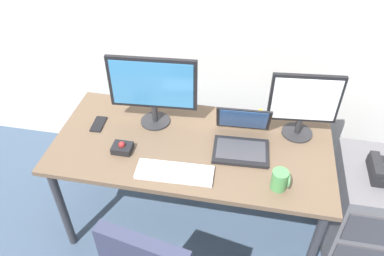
{
  "coord_description": "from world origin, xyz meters",
  "views": [
    {
      "loc": [
        0.31,
        -1.59,
        2.21
      ],
      "look_at": [
        0.0,
        0.0,
        0.84
      ],
      "focal_mm": 35.68,
      "sensor_mm": 36.0,
      "label": 1
    }
  ],
  "objects_px": {
    "monitor_side": "(304,103)",
    "trackball_mouse": "(122,148)",
    "laptop": "(242,139)",
    "cell_phone": "(99,124)",
    "coffee_mug": "(280,180)",
    "banana": "(256,117)",
    "file_cabinet": "(366,210)",
    "monitor_main": "(153,87)",
    "keyboard": "(175,172)"
  },
  "relations": [
    {
      "from": "monitor_main",
      "to": "laptop",
      "type": "relative_size",
      "value": 1.55
    },
    {
      "from": "keyboard",
      "to": "monitor_side",
      "type": "bearing_deg",
      "value": 35.3
    },
    {
      "from": "monitor_main",
      "to": "banana",
      "type": "height_order",
      "value": "monitor_main"
    },
    {
      "from": "coffee_mug",
      "to": "monitor_side",
      "type": "bearing_deg",
      "value": 77.32
    },
    {
      "from": "monitor_main",
      "to": "keyboard",
      "type": "height_order",
      "value": "monitor_main"
    },
    {
      "from": "banana",
      "to": "trackball_mouse",
      "type": "bearing_deg",
      "value": -149.58
    },
    {
      "from": "laptop",
      "to": "cell_phone",
      "type": "distance_m",
      "value": 0.87
    },
    {
      "from": "trackball_mouse",
      "to": "cell_phone",
      "type": "relative_size",
      "value": 0.77
    },
    {
      "from": "laptop",
      "to": "monitor_side",
      "type": "bearing_deg",
      "value": 28.19
    },
    {
      "from": "file_cabinet",
      "to": "cell_phone",
      "type": "xyz_separation_m",
      "value": [
        -1.67,
        0.03,
        0.4
      ]
    },
    {
      "from": "laptop",
      "to": "banana",
      "type": "relative_size",
      "value": 1.75
    },
    {
      "from": "keyboard",
      "to": "trackball_mouse",
      "type": "relative_size",
      "value": 3.78
    },
    {
      "from": "monitor_side",
      "to": "cell_phone",
      "type": "bearing_deg",
      "value": -173.11
    },
    {
      "from": "monitor_side",
      "to": "cell_phone",
      "type": "height_order",
      "value": "monitor_side"
    },
    {
      "from": "cell_phone",
      "to": "trackball_mouse",
      "type": "bearing_deg",
      "value": -44.34
    },
    {
      "from": "file_cabinet",
      "to": "monitor_main",
      "type": "height_order",
      "value": "monitor_main"
    },
    {
      "from": "coffee_mug",
      "to": "cell_phone",
      "type": "bearing_deg",
      "value": 164.57
    },
    {
      "from": "trackball_mouse",
      "to": "banana",
      "type": "xyz_separation_m",
      "value": [
        0.72,
        0.42,
        -0.0
      ]
    },
    {
      "from": "coffee_mug",
      "to": "keyboard",
      "type": "bearing_deg",
      "value": -178.97
    },
    {
      "from": "coffee_mug",
      "to": "banana",
      "type": "relative_size",
      "value": 0.59
    },
    {
      "from": "keyboard",
      "to": "coffee_mug",
      "type": "height_order",
      "value": "coffee_mug"
    },
    {
      "from": "banana",
      "to": "file_cabinet",
      "type": "bearing_deg",
      "value": -19.47
    },
    {
      "from": "monitor_side",
      "to": "laptop",
      "type": "relative_size",
      "value": 1.22
    },
    {
      "from": "coffee_mug",
      "to": "banana",
      "type": "bearing_deg",
      "value": 105.54
    },
    {
      "from": "monitor_main",
      "to": "cell_phone",
      "type": "height_order",
      "value": "monitor_main"
    },
    {
      "from": "file_cabinet",
      "to": "monitor_main",
      "type": "relative_size",
      "value": 1.27
    },
    {
      "from": "file_cabinet",
      "to": "keyboard",
      "type": "relative_size",
      "value": 1.57
    },
    {
      "from": "trackball_mouse",
      "to": "coffee_mug",
      "type": "distance_m",
      "value": 0.88
    },
    {
      "from": "keyboard",
      "to": "laptop",
      "type": "height_order",
      "value": "laptop"
    },
    {
      "from": "monitor_side",
      "to": "trackball_mouse",
      "type": "bearing_deg",
      "value": -160.89
    },
    {
      "from": "cell_phone",
      "to": "laptop",
      "type": "bearing_deg",
      "value": -4.81
    },
    {
      "from": "monitor_main",
      "to": "cell_phone",
      "type": "bearing_deg",
      "value": -164.68
    },
    {
      "from": "monitor_main",
      "to": "banana",
      "type": "bearing_deg",
      "value": 12.99
    },
    {
      "from": "file_cabinet",
      "to": "monitor_main",
      "type": "distance_m",
      "value": 1.49
    },
    {
      "from": "file_cabinet",
      "to": "cell_phone",
      "type": "distance_m",
      "value": 1.72
    },
    {
      "from": "laptop",
      "to": "coffee_mug",
      "type": "relative_size",
      "value": 2.99
    },
    {
      "from": "keyboard",
      "to": "cell_phone",
      "type": "height_order",
      "value": "keyboard"
    },
    {
      "from": "monitor_side",
      "to": "keyboard",
      "type": "distance_m",
      "value": 0.81
    },
    {
      "from": "file_cabinet",
      "to": "monitor_side",
      "type": "relative_size",
      "value": 1.6
    },
    {
      "from": "keyboard",
      "to": "banana",
      "type": "bearing_deg",
      "value": 54.02
    },
    {
      "from": "trackball_mouse",
      "to": "cell_phone",
      "type": "height_order",
      "value": "trackball_mouse"
    },
    {
      "from": "file_cabinet",
      "to": "keyboard",
      "type": "xyz_separation_m",
      "value": [
        -1.12,
        -0.28,
        0.41
      ]
    },
    {
      "from": "monitor_side",
      "to": "banana",
      "type": "height_order",
      "value": "monitor_side"
    },
    {
      "from": "monitor_side",
      "to": "keyboard",
      "type": "height_order",
      "value": "monitor_side"
    },
    {
      "from": "file_cabinet",
      "to": "trackball_mouse",
      "type": "bearing_deg",
      "value": -173.46
    },
    {
      "from": "coffee_mug",
      "to": "cell_phone",
      "type": "distance_m",
      "value": 1.13
    },
    {
      "from": "monitor_side",
      "to": "trackball_mouse",
      "type": "height_order",
      "value": "monitor_side"
    },
    {
      "from": "keyboard",
      "to": "coffee_mug",
      "type": "distance_m",
      "value": 0.54
    },
    {
      "from": "keyboard",
      "to": "coffee_mug",
      "type": "relative_size",
      "value": 3.73
    },
    {
      "from": "cell_phone",
      "to": "monitor_side",
      "type": "bearing_deg",
      "value": 3.77
    }
  ]
}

